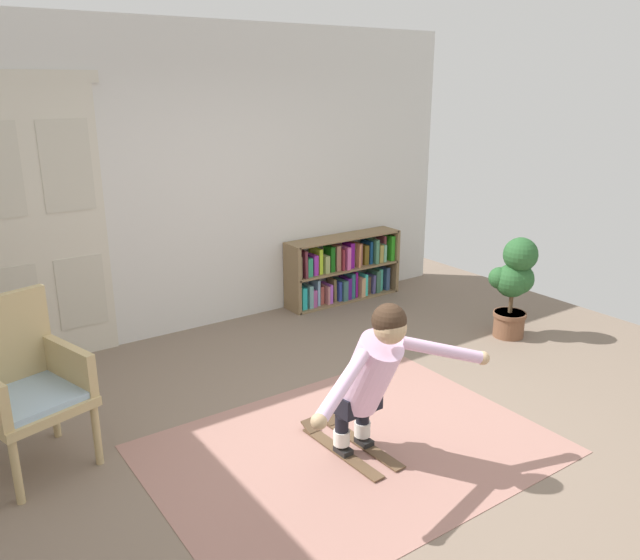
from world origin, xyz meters
name	(u,v)px	position (x,y,z in m)	size (l,w,h in m)	color
ground_plane	(364,435)	(0.00, 0.00, 0.00)	(7.20, 7.20, 0.00)	#7B6859
back_wall	(196,181)	(0.00, 2.60, 1.45)	(6.00, 0.10, 2.90)	silver
double_door	(38,224)	(-1.45, 2.54, 1.23)	(1.22, 0.05, 2.45)	beige
rug	(352,449)	(-0.18, -0.09, 0.00)	(2.59, 1.90, 0.01)	#A17267
bookshelf	(343,271)	(1.61, 2.39, 0.34)	(1.39, 0.30, 0.73)	olive
wicker_chair	(23,381)	(-1.95, 0.97, 0.58)	(0.74, 0.74, 1.10)	tan
potted_plant	(514,281)	(2.33, 0.64, 0.54)	(0.40, 0.39, 0.97)	brown
skis_pair	(349,444)	(-0.18, -0.06, 0.02)	(0.30, 0.80, 0.07)	brown
person_skier	(372,372)	(-0.17, -0.28, 0.65)	(1.40, 0.66, 1.05)	white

